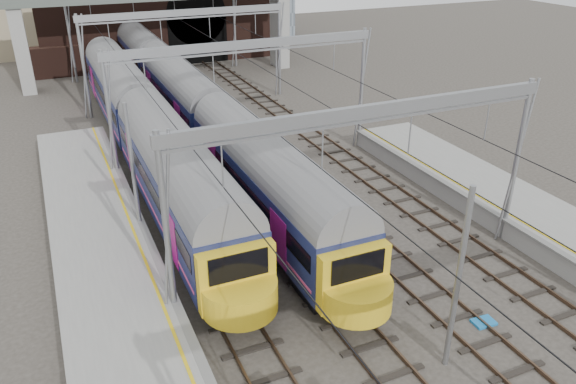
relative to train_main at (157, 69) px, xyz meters
name	(u,v)px	position (x,y,z in m)	size (l,w,h in m)	color
tracks	(293,209)	(2.00, -24.26, -2.57)	(14.40, 80.00, 0.22)	#4C3828
overhead_line	(248,64)	(2.00, -17.77, 3.98)	(16.80, 80.00, 8.00)	gray
retaining_wall	(162,24)	(3.40, 12.67, 1.74)	(28.00, 2.75, 9.00)	black
overbridge	(158,2)	(2.00, 6.74, 4.68)	(28.00, 3.00, 9.25)	gray
train_main	(157,69)	(0.00, 0.00, 0.00)	(2.97, 68.58, 5.05)	black
train_second	(144,125)	(-4.00, -14.79, 0.07)	(3.08, 35.61, 5.21)	black
equip_cover_b	(321,233)	(2.13, -27.28, -2.53)	(0.96, 0.68, 0.11)	#186EB5
equip_cover_c	(484,322)	(4.79, -36.07, -2.54)	(0.88, 0.62, 0.10)	#186EB5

